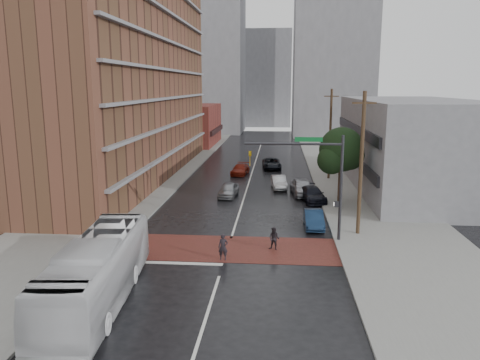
# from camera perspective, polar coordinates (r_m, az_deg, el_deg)

# --- Properties ---
(ground) EXTENTS (160.00, 160.00, 0.00)m
(ground) POSITION_cam_1_polar(r_m,az_deg,el_deg) (30.07, -1.58, -8.67)
(ground) COLOR black
(ground) RESTS_ON ground
(crosswalk) EXTENTS (14.00, 5.00, 0.02)m
(crosswalk) POSITION_cam_1_polar(r_m,az_deg,el_deg) (30.53, -1.48, -8.33)
(crosswalk) COLOR maroon
(crosswalk) RESTS_ON ground
(sidewalk_west) EXTENTS (9.00, 90.00, 0.15)m
(sidewalk_west) POSITION_cam_1_polar(r_m,az_deg,el_deg) (55.99, -10.51, 0.69)
(sidewalk_west) COLOR gray
(sidewalk_west) RESTS_ON ground
(sidewalk_east) EXTENTS (9.00, 90.00, 0.15)m
(sidewalk_east) POSITION_cam_1_polar(r_m,az_deg,el_deg) (54.68, 13.44, 0.31)
(sidewalk_east) COLOR gray
(sidewalk_east) RESTS_ON ground
(apartment_block) EXTENTS (10.00, 44.00, 28.00)m
(apartment_block) POSITION_cam_1_polar(r_m,az_deg,el_deg) (54.93, -13.94, 14.95)
(apartment_block) COLOR brown
(apartment_block) RESTS_ON ground
(storefront_west) EXTENTS (8.00, 16.00, 7.00)m
(storefront_west) POSITION_cam_1_polar(r_m,az_deg,el_deg) (83.72, -5.73, 6.71)
(storefront_west) COLOR maroon
(storefront_west) RESTS_ON ground
(building_east) EXTENTS (11.00, 26.00, 9.00)m
(building_east) POSITION_cam_1_polar(r_m,az_deg,el_deg) (50.22, 20.18, 4.07)
(building_east) COLOR gray
(building_east) RESTS_ON ground
(distant_tower_west) EXTENTS (18.00, 16.00, 32.00)m
(distant_tower_west) POSITION_cam_1_polar(r_m,az_deg,el_deg) (107.58, -4.58, 14.43)
(distant_tower_west) COLOR gray
(distant_tower_west) RESTS_ON ground
(distant_tower_east) EXTENTS (16.00, 14.00, 36.00)m
(distant_tower_east) POSITION_cam_1_polar(r_m,az_deg,el_deg) (100.93, 11.33, 15.59)
(distant_tower_east) COLOR gray
(distant_tower_east) RESTS_ON ground
(distant_tower_center) EXTENTS (12.00, 10.00, 24.00)m
(distant_tower_center) POSITION_cam_1_polar(r_m,az_deg,el_deg) (123.11, 3.36, 12.20)
(distant_tower_center) COLOR gray
(distant_tower_center) RESTS_ON ground
(street_tree) EXTENTS (4.20, 4.10, 6.90)m
(street_tree) POSITION_cam_1_polar(r_m,az_deg,el_deg) (40.84, 12.27, 3.29)
(street_tree) COLOR #332319
(street_tree) RESTS_ON ground
(signal_mast) EXTENTS (6.50, 0.30, 7.20)m
(signal_mast) POSITION_cam_1_polar(r_m,az_deg,el_deg) (31.18, 9.63, 0.92)
(signal_mast) COLOR #2D2D33
(signal_mast) RESTS_ON ground
(utility_pole_near) EXTENTS (1.60, 0.26, 10.00)m
(utility_pole_near) POSITION_cam_1_polar(r_m,az_deg,el_deg) (32.96, 14.56, 2.00)
(utility_pole_near) COLOR #473321
(utility_pole_near) RESTS_ON ground
(utility_pole_far) EXTENTS (1.60, 0.26, 10.00)m
(utility_pole_far) POSITION_cam_1_polar(r_m,az_deg,el_deg) (52.62, 10.94, 5.57)
(utility_pole_far) COLOR #473321
(utility_pole_far) RESTS_ON ground
(transit_bus) EXTENTS (3.61, 11.64, 3.19)m
(transit_bus) POSITION_cam_1_polar(r_m,az_deg,el_deg) (23.84, -16.98, -10.60)
(transit_bus) COLOR silver
(transit_bus) RESTS_ON ground
(pedestrian_a) EXTENTS (0.59, 0.40, 1.62)m
(pedestrian_a) POSITION_cam_1_polar(r_m,az_deg,el_deg) (28.40, -2.07, -8.17)
(pedestrian_a) COLOR black
(pedestrian_a) RESTS_ON ground
(pedestrian_b) EXTENTS (0.88, 0.79, 1.49)m
(pedestrian_b) POSITION_cam_1_polar(r_m,az_deg,el_deg) (30.14, 4.19, -7.14)
(pedestrian_b) COLOR black
(pedestrian_b) RESTS_ON ground
(car_travel_a) EXTENTS (1.93, 4.00, 1.32)m
(car_travel_a) POSITION_cam_1_polar(r_m,az_deg,el_deg) (44.18, -1.41, -1.21)
(car_travel_a) COLOR #989B9F
(car_travel_a) RESTS_ON ground
(car_travel_b) EXTENTS (1.78, 4.11, 1.31)m
(car_travel_b) POSITION_cam_1_polar(r_m,az_deg,el_deg) (47.82, 4.77, -0.27)
(car_travel_b) COLOR #B9BCC1
(car_travel_b) RESTS_ON ground
(car_travel_c) EXTENTS (2.23, 4.41, 1.23)m
(car_travel_c) POSITION_cam_1_polar(r_m,az_deg,el_deg) (55.19, 0.03, 1.30)
(car_travel_c) COLOR maroon
(car_travel_c) RESTS_ON ground
(suv_travel) EXTENTS (2.58, 4.97, 1.34)m
(suv_travel) POSITION_cam_1_polar(r_m,az_deg,el_deg) (59.15, 3.89, 2.01)
(suv_travel) COLOR black
(suv_travel) RESTS_ON ground
(car_parked_near) EXTENTS (1.40, 3.90, 1.28)m
(car_parked_near) POSITION_cam_1_polar(r_m,az_deg,el_deg) (35.13, 8.97, -4.73)
(car_parked_near) COLOR #142946
(car_parked_near) RESTS_ON ground
(car_parked_mid) EXTENTS (2.65, 4.77, 1.31)m
(car_parked_mid) POSITION_cam_1_polar(r_m,az_deg,el_deg) (42.89, 8.82, -1.74)
(car_parked_mid) COLOR black
(car_parked_mid) RESTS_ON ground
(car_parked_far) EXTENTS (2.45, 4.89, 1.60)m
(car_parked_far) POSITION_cam_1_polar(r_m,az_deg,el_deg) (45.14, 7.56, -0.85)
(car_parked_far) COLOR #9A9BA2
(car_parked_far) RESTS_ON ground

